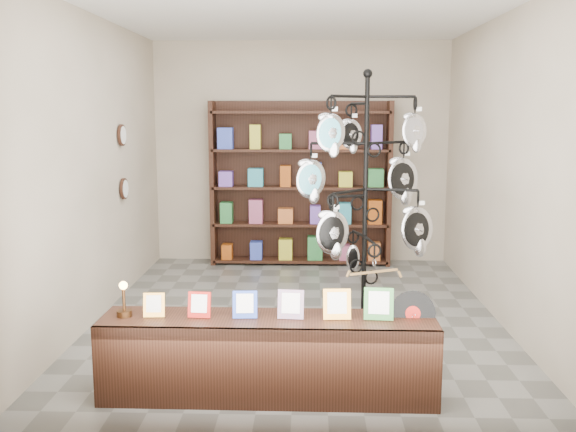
% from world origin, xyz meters
% --- Properties ---
extents(ground, '(5.00, 5.00, 0.00)m').
position_xyz_m(ground, '(0.00, 0.00, 0.00)').
color(ground, slate).
rests_on(ground, ground).
extents(room_envelope, '(5.00, 5.00, 5.00)m').
position_xyz_m(room_envelope, '(0.00, 0.00, 1.85)').
color(room_envelope, beige).
rests_on(room_envelope, ground).
extents(display_tree, '(1.28, 1.28, 2.41)m').
position_xyz_m(display_tree, '(0.60, -0.81, 1.39)').
color(display_tree, black).
rests_on(display_tree, ground).
extents(front_shelf, '(2.42, 0.51, 0.85)m').
position_xyz_m(front_shelf, '(-0.18, -1.89, 0.30)').
color(front_shelf, black).
rests_on(front_shelf, ground).
extents(back_shelving, '(2.42, 0.36, 2.20)m').
position_xyz_m(back_shelving, '(0.00, 2.30, 1.03)').
color(back_shelving, black).
rests_on(back_shelving, ground).
extents(wall_clocks, '(0.03, 0.24, 0.84)m').
position_xyz_m(wall_clocks, '(-1.97, 0.80, 1.50)').
color(wall_clocks, black).
rests_on(wall_clocks, ground).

